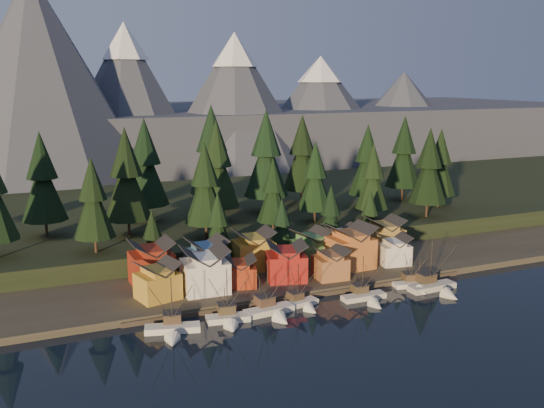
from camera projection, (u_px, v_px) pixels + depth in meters
name	position (u px, v px, depth m)	size (l,w,h in m)	color
ground	(342.00, 324.00, 117.97)	(500.00, 500.00, 0.00)	black
shore_strip	(264.00, 263.00, 153.81)	(400.00, 50.00, 1.50)	#363027
hillside	(206.00, 214.00, 198.33)	(420.00, 100.00, 6.00)	black
dock	(305.00, 294.00, 132.71)	(80.00, 4.00, 1.00)	#463B32
mountain_ridge	(124.00, 119.00, 303.15)	(560.00, 190.00, 90.00)	#4F5365
boat_0	(172.00, 323.00, 112.83)	(11.08, 11.62, 11.64)	silver
boat_1	(229.00, 312.00, 117.78)	(9.20, 9.84, 11.75)	silver
boat_2	(272.00, 304.00, 121.73)	(10.88, 11.66, 12.10)	silver
boat_3	(302.00, 298.00, 126.11)	(8.81, 9.33, 10.05)	silver
boat_4	(367.00, 292.00, 129.53)	(10.19, 11.08, 10.73)	beige
boat_5	(415.00, 280.00, 137.52)	(9.55, 10.15, 10.40)	silver
boat_6	(436.00, 282.00, 135.14)	(11.93, 12.90, 12.46)	beige
house_front_0	(157.00, 279.00, 126.25)	(9.64, 9.32, 8.04)	#B98E2F
house_front_1	(205.00, 269.00, 130.38)	(9.91, 9.55, 9.81)	white
house_front_2	(239.00, 270.00, 134.26)	(8.38, 8.42, 6.76)	maroon
house_front_3	(286.00, 260.00, 138.09)	(10.46, 10.17, 8.79)	maroon
house_front_4	(330.00, 262.00, 139.48)	(7.53, 8.05, 7.16)	#A06238
house_front_5	(351.00, 245.00, 146.93)	(10.46, 9.59, 10.54)	#C26C32
house_front_6	(394.00, 249.00, 149.98)	(8.22, 7.89, 7.22)	white
house_back_0	(152.00, 261.00, 135.41)	(9.46, 9.11, 9.97)	maroon
house_back_1	(207.00, 258.00, 138.07)	(8.95, 9.06, 9.64)	#3D6391
house_back_2	(254.00, 248.00, 145.89)	(9.50, 8.79, 9.68)	#B6902F
house_back_3	(311.00, 245.00, 150.63)	(9.60, 8.86, 8.52)	#437841
house_back_4	(341.00, 242.00, 152.43)	(9.08, 8.78, 9.00)	silver
house_back_5	(384.00, 235.00, 158.12)	(9.39, 9.49, 9.69)	olive
tree_hill_1	(43.00, 180.00, 155.57)	(11.90, 11.90, 27.73)	#332319
tree_hill_2	(93.00, 201.00, 141.95)	(9.88, 9.88, 23.02)	#332319
tree_hill_3	(127.00, 177.00, 155.94)	(12.32, 12.32, 28.71)	#332319
tree_hill_4	(146.00, 165.00, 172.38)	(12.84, 12.84, 29.92)	#332319
tree_hill_5	(205.00, 186.00, 154.27)	(10.78, 10.78, 25.12)	#332319
tree_hill_6	(217.00, 168.00, 170.36)	(12.59, 12.59, 29.33)	#332319
tree_hill_7	(273.00, 192.00, 159.91)	(8.77, 8.77, 20.44)	#332319
tree_hill_8	(266.00, 157.00, 183.31)	(13.59, 13.59, 31.66)	#332319
tree_hill_9	(315.00, 178.00, 172.02)	(10.06, 10.06, 23.43)	#332319
tree_hill_10	(302.00, 155.00, 196.92)	(12.56, 12.56, 29.26)	#332319
tree_hill_11	(373.00, 179.00, 173.73)	(9.79, 9.79, 22.80)	#332319
tree_hill_12	(367.00, 162.00, 190.76)	(11.48, 11.48, 26.75)	#332319
tree_hill_13	(429.00, 169.00, 178.41)	(11.44, 11.44, 26.65)	#332319
tree_hill_14	(404.00, 154.00, 202.86)	(12.26, 12.26, 28.55)	#332319
tree_hill_15	(212.00, 153.00, 186.78)	(14.15, 14.15, 32.97)	#332319
tree_hill_17	(440.00, 165.00, 192.19)	(10.80, 10.80, 25.15)	#332319
tree_shore_0	(153.00, 239.00, 141.13)	(6.71, 6.71, 15.62)	#332319
tree_shore_1	(218.00, 226.00, 146.95)	(7.92, 7.92, 18.46)	#332319
tree_shore_2	(282.00, 226.00, 153.80)	(6.72, 6.72, 15.64)	#332319
tree_shore_3	(331.00, 216.00, 158.90)	(7.77, 7.77, 18.09)	#332319
tree_shore_4	(370.00, 216.00, 163.75)	(6.88, 6.88, 16.03)	#332319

